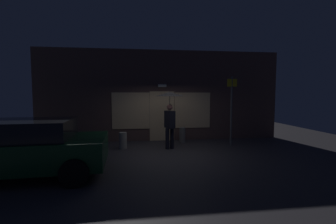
# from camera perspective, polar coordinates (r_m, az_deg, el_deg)

# --- Properties ---
(ground_plane) EXTENTS (18.00, 18.00, 0.00)m
(ground_plane) POSITION_cam_1_polar(r_m,az_deg,el_deg) (8.27, 0.04, -10.06)
(ground_plane) COLOR #38353A
(building_facade) EXTENTS (10.82, 0.48, 4.02)m
(building_facade) POSITION_cam_1_polar(r_m,az_deg,el_deg) (10.34, -1.60, 4.01)
(building_facade) COLOR brown
(building_facade) RESTS_ON ground
(person_with_umbrella) EXTENTS (1.05, 1.05, 2.16)m
(person_with_umbrella) POSITION_cam_1_polar(r_m,az_deg,el_deg) (8.59, 0.42, 1.40)
(person_with_umbrella) COLOR black
(person_with_umbrella) RESTS_ON ground
(parked_car) EXTENTS (3.92, 2.25, 1.43)m
(parked_car) POSITION_cam_1_polar(r_m,az_deg,el_deg) (6.78, -31.72, -7.57)
(parked_car) COLOR #0C3F1E
(parked_car) RESTS_ON ground
(street_sign_post) EXTENTS (0.40, 0.07, 2.78)m
(street_sign_post) POSITION_cam_1_polar(r_m,az_deg,el_deg) (9.50, 15.52, 1.19)
(street_sign_post) COLOR #595B60
(street_sign_post) RESTS_ON ground
(sidewalk_bollard) EXTENTS (0.26, 0.26, 0.65)m
(sidewalk_bollard) POSITION_cam_1_polar(r_m,az_deg,el_deg) (9.91, 3.59, -5.72)
(sidewalk_bollard) COLOR slate
(sidewalk_bollard) RESTS_ON ground
(sidewalk_bollard_2) EXTENTS (0.29, 0.29, 0.63)m
(sidewalk_bollard_2) POSITION_cam_1_polar(r_m,az_deg,el_deg) (8.96, -11.14, -6.96)
(sidewalk_bollard_2) COLOR #9E998E
(sidewalk_bollard_2) RESTS_ON ground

